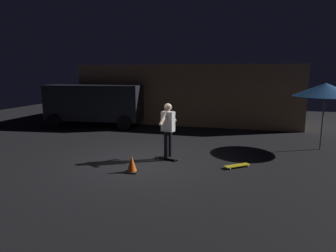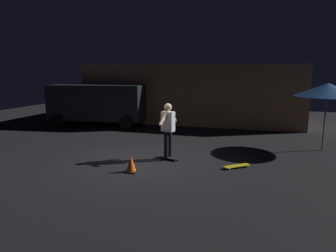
# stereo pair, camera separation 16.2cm
# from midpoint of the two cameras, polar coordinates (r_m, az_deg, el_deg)

# --- Properties ---
(ground_plane) EXTENTS (28.00, 28.00, 0.00)m
(ground_plane) POSITION_cam_midpoint_polar(r_m,az_deg,el_deg) (9.16, -5.41, -6.70)
(ground_plane) COLOR black
(low_building) EXTENTS (11.27, 4.17, 3.02)m
(low_building) POSITION_cam_midpoint_polar(r_m,az_deg,el_deg) (16.71, 4.00, 6.29)
(low_building) COLOR #AD7F56
(low_building) RESTS_ON ground_plane
(parked_van) EXTENTS (4.80, 2.69, 2.03)m
(parked_van) POSITION_cam_midpoint_polar(r_m,az_deg,el_deg) (15.40, -13.91, 4.37)
(parked_van) COLOR black
(parked_van) RESTS_ON ground_plane
(patio_umbrella) EXTENTS (2.10, 2.10, 2.30)m
(patio_umbrella) POSITION_cam_midpoint_polar(r_m,az_deg,el_deg) (11.42, 27.38, 6.15)
(patio_umbrella) COLOR slate
(patio_umbrella) RESTS_ON ground_plane
(skateboard_ridden) EXTENTS (0.81, 0.38, 0.07)m
(skateboard_ridden) POSITION_cam_midpoint_polar(r_m,az_deg,el_deg) (9.30, -0.50, -6.04)
(skateboard_ridden) COLOR black
(skateboard_ridden) RESTS_ON ground_plane
(skateboard_spare) EXTENTS (0.73, 0.65, 0.07)m
(skateboard_spare) POSITION_cam_midpoint_polar(r_m,az_deg,el_deg) (8.74, 12.49, -7.36)
(skateboard_spare) COLOR gold
(skateboard_spare) RESTS_ON ground_plane
(skater) EXTENTS (0.42, 0.97, 1.67)m
(skater) POSITION_cam_midpoint_polar(r_m,az_deg,el_deg) (9.07, -0.51, -0.08)
(skater) COLOR black
(skater) RESTS_ON skateboard_ridden
(traffic_cone) EXTENTS (0.34, 0.34, 0.46)m
(traffic_cone) POSITION_cam_midpoint_polar(r_m,az_deg,el_deg) (8.19, -7.46, -7.26)
(traffic_cone) COLOR black
(traffic_cone) RESTS_ON ground_plane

